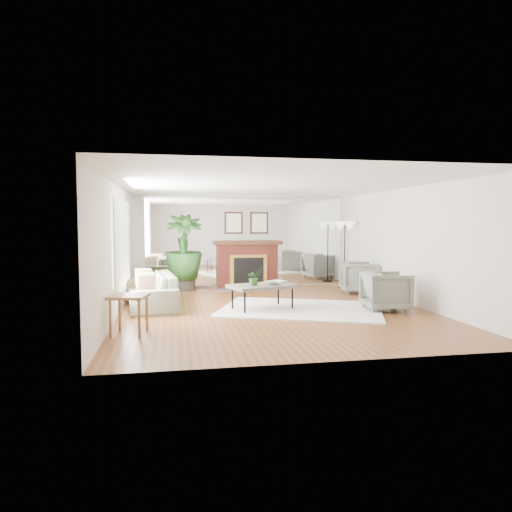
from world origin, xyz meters
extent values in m
plane|color=brown|center=(0.00, 0.00, 0.00)|extent=(7.00, 7.00, 0.00)
cube|color=silver|center=(-2.99, 0.00, 1.25)|extent=(0.02, 7.00, 2.50)
cube|color=silver|center=(2.99, 0.00, 1.25)|extent=(0.02, 7.00, 2.50)
cube|color=silver|center=(0.00, 3.49, 1.25)|extent=(6.00, 0.02, 2.50)
cube|color=silver|center=(0.00, 3.47, 1.25)|extent=(5.40, 0.04, 2.40)
cube|color=#B2E09E|center=(-2.96, 0.40, 1.35)|extent=(0.04, 2.40, 1.50)
cube|color=maroon|center=(0.00, 3.28, 0.60)|extent=(1.60, 0.40, 1.20)
cube|color=gold|center=(0.00, 3.07, 0.48)|extent=(1.00, 0.04, 0.85)
cube|color=black|center=(0.00, 3.05, 0.48)|extent=(0.80, 0.04, 0.70)
cube|color=#5F534B|center=(0.00, 2.93, 0.01)|extent=(1.70, 0.55, 0.03)
cube|color=#402014|center=(0.00, 3.26, 1.22)|extent=(1.85, 0.46, 0.10)
cube|color=black|center=(-0.35, 3.43, 1.75)|extent=(0.50, 0.04, 0.60)
cube|color=black|center=(0.35, 3.43, 1.75)|extent=(0.50, 0.04, 0.60)
cube|color=white|center=(0.54, -0.09, 0.02)|extent=(3.73, 3.23, 0.03)
cube|color=#5F534B|center=(-0.22, 0.02, 0.48)|extent=(1.46, 1.12, 0.06)
cylinder|color=black|center=(-0.65, -0.40, 0.22)|extent=(0.04, 0.04, 0.45)
cylinder|color=black|center=(0.37, -0.06, 0.22)|extent=(0.04, 0.04, 0.45)
cylinder|color=black|center=(-0.82, 0.11, 0.22)|extent=(0.04, 0.04, 0.45)
cylinder|color=black|center=(0.20, 0.45, 0.22)|extent=(0.04, 0.04, 0.45)
imported|color=slate|center=(-2.44, 0.88, 0.34)|extent=(1.18, 2.44, 0.68)
imported|color=gray|center=(2.59, 1.87, 0.39)|extent=(1.02, 1.00, 0.78)
imported|color=gray|center=(2.18, -0.46, 0.39)|extent=(0.94, 0.92, 0.77)
cube|color=brown|center=(-2.65, -1.61, 0.60)|extent=(0.65, 0.65, 0.04)
cylinder|color=brown|center=(-2.91, -1.78, 0.30)|extent=(0.04, 0.04, 0.59)
cylinder|color=brown|center=(-2.48, -1.87, 0.30)|extent=(0.04, 0.04, 0.59)
cylinder|color=brown|center=(-2.82, -1.35, 0.30)|extent=(0.04, 0.04, 0.59)
cylinder|color=brown|center=(-2.39, -1.44, 0.30)|extent=(0.04, 0.04, 0.59)
cylinder|color=#29241E|center=(-1.70, 3.10, 0.21)|extent=(0.57, 0.57, 0.41)
imported|color=#2D5820|center=(-1.70, 3.10, 1.13)|extent=(1.04, 1.04, 1.69)
cylinder|color=black|center=(2.57, 2.77, 0.02)|extent=(0.30, 0.30, 0.04)
cylinder|color=black|center=(2.57, 2.77, 0.86)|extent=(0.03, 0.03, 1.73)
cone|color=beige|center=(2.44, 2.77, 1.67)|extent=(0.32, 0.32, 0.24)
cone|color=beige|center=(2.70, 2.77, 1.67)|extent=(0.32, 0.32, 0.24)
imported|color=#2D5820|center=(-0.41, -0.05, 0.68)|extent=(0.32, 0.28, 0.32)
imported|color=brown|center=(-0.03, 0.00, 0.55)|extent=(0.30, 0.30, 0.07)
imported|color=brown|center=(0.10, 0.34, 0.53)|extent=(0.35, 0.38, 0.02)
camera|label=1|loc=(-1.96, -8.82, 1.72)|focal=32.00mm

